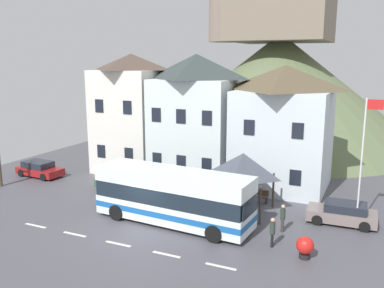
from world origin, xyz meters
The scene contains 15 objects.
ground_plane centered at (0.00, 0.00, -0.03)m, with size 40.00×60.00×0.07m.
townhouse_00 centered at (-7.66, 11.89, 5.19)m, with size 5.59×5.85×10.38m.
townhouse_01 centered at (-1.41, 11.85, 5.16)m, with size 6.49×5.77×10.33m.
townhouse_02 centered at (5.74, 12.36, 4.74)m, with size 6.85×6.78×9.48m.
hilltop_castle centered at (1.00, 30.59, 7.01)m, with size 33.17×33.17×21.70m.
transit_bus centered at (1.41, 2.09, 1.68)m, with size 10.10×3.28×3.33m.
bus_shelter centered at (4.64, 5.80, 3.16)m, with size 3.60×3.60×3.96m.
parked_car_00 centered at (-13.81, 6.50, 0.64)m, with size 4.22×2.13×1.30m.
parked_car_01 centered at (-5.22, 6.63, 0.71)m, with size 4.50×2.28×1.46m.
parked_car_02 centered at (10.86, 6.40, 0.66)m, with size 4.12×2.06×1.34m.
pedestrian_00 centered at (7.78, 3.69, 0.85)m, with size 0.29×0.36×1.64m.
pedestrian_01 centered at (7.72, 1.47, 0.90)m, with size 0.29×0.33×1.62m.
public_bench centered at (5.09, 8.03, 0.47)m, with size 1.46×0.48×0.87m.
flagpole centered at (11.77, 5.82, 4.47)m, with size 0.95×0.10×7.80m.
harbour_buoy centered at (9.56, 0.82, 0.65)m, with size 0.91×0.91×1.16m.
Camera 1 is at (12.41, -19.04, 9.92)m, focal length 38.46 mm.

